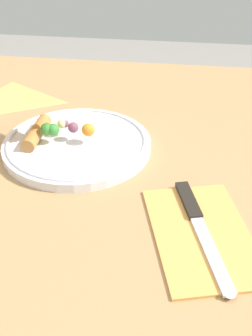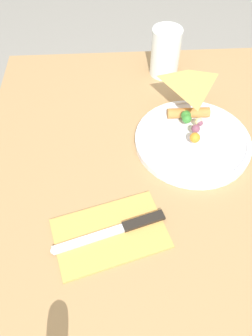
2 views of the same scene
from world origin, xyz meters
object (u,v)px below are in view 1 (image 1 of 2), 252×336
Objects in this scene: dining_table at (107,204)px; plate_pizza at (75,142)px; napkin_folded at (202,234)px; butter_knife at (199,225)px.

plate_pizza reaches higher than dining_table.
plate_pizza is (-0.01, -0.06, 0.12)m from dining_table.
plate_pizza is 0.30m from napkin_folded.
plate_pizza is 1.21× the size of butter_knife.
napkin_folded is (0.19, 0.22, -0.01)m from plate_pizza.
dining_table is 0.27m from napkin_folded.
butter_knife reaches higher than dining_table.
plate_pizza is 0.29m from butter_knife.
dining_table is 0.14m from plate_pizza.
plate_pizza reaches higher than butter_knife.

